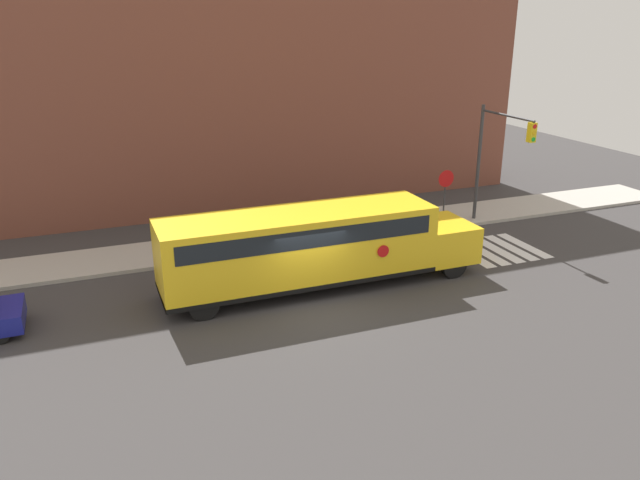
{
  "coord_description": "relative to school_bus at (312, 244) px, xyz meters",
  "views": [
    {
      "loc": [
        -6.82,
        -18.11,
        9.27
      ],
      "look_at": [
        1.02,
        1.76,
        1.59
      ],
      "focal_mm": 35.0,
      "sensor_mm": 36.0,
      "label": 1
    }
  ],
  "objects": [
    {
      "name": "stop_sign",
      "position": [
        8.04,
        4.05,
        0.18
      ],
      "size": [
        0.78,
        0.1,
        2.75
      ],
      "color": "#38383A",
      "rests_on": "ground"
    },
    {
      "name": "traffic_light",
      "position": [
        9.98,
        3.23,
        2.01
      ],
      "size": [
        0.28,
        3.62,
        5.52
      ],
      "color": "#38383A",
      "rests_on": "ground"
    },
    {
      "name": "school_bus",
      "position": [
        0.0,
        0.0,
        0.0
      ],
      "size": [
        11.74,
        2.57,
        2.88
      ],
      "color": "yellow",
      "rests_on": "ground"
    },
    {
      "name": "ground_plane",
      "position": [
        -0.5,
        -1.26,
        -1.67
      ],
      "size": [
        60.0,
        60.0,
        0.0
      ],
      "primitive_type": "plane",
      "color": "#3A3838"
    },
    {
      "name": "building_backdrop",
      "position": [
        -0.5,
        11.74,
        4.74
      ],
      "size": [
        32.0,
        4.0,
        12.82
      ],
      "color": "brown",
      "rests_on": "ground"
    },
    {
      "name": "sidewalk_strip",
      "position": [
        -0.5,
        5.24,
        -1.59
      ],
      "size": [
        44.0,
        3.0,
        0.15
      ],
      "color": "#B2ADA3",
      "rests_on": "ground"
    },
    {
      "name": "crosswalk_stripes",
      "position": [
        8.63,
        0.74,
        -1.66
      ],
      "size": [
        3.3,
        3.2,
        0.01
      ],
      "color": "white",
      "rests_on": "ground"
    }
  ]
}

